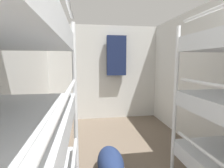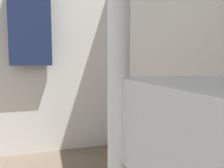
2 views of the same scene
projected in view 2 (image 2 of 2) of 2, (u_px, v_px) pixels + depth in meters
The scene contains 2 objects.
wall_back at pixel (7, 61), 2.47m from camera, with size 2.65×0.06×2.20m.
hanging_coat at pixel (30, 24), 2.37m from camera, with size 0.44×0.12×0.90m.
Camera 2 is at (0.42, 1.96, 1.07)m, focal length 35.00 mm.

